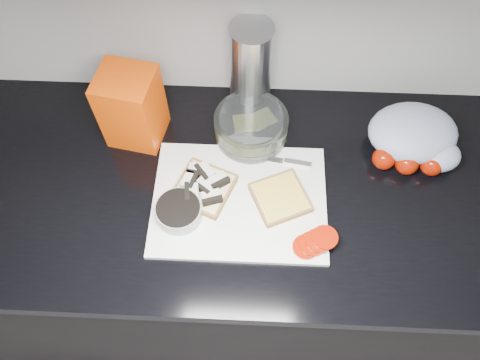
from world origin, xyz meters
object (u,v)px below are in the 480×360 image
Objects in this scene: cutting_board at (239,201)px; glass_bowl at (251,128)px; bread_bag at (132,107)px; steel_canister at (251,68)px.

glass_bowl is (0.02, 0.19, 0.03)m from cutting_board.
glass_bowl is 0.29m from bread_bag.
glass_bowl is at bearing 83.82° from cutting_board.
cutting_board is at bearing -25.32° from bread_bag.
cutting_board is 2.21× the size of glass_bowl.
cutting_board is 1.62× the size of steel_canister.
bread_bag reaches higher than glass_bowl.
bread_bag is at bearing 179.67° from glass_bowl.
cutting_board is at bearing -92.65° from steel_canister.
bread_bag is (-0.28, 0.00, 0.06)m from glass_bowl.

